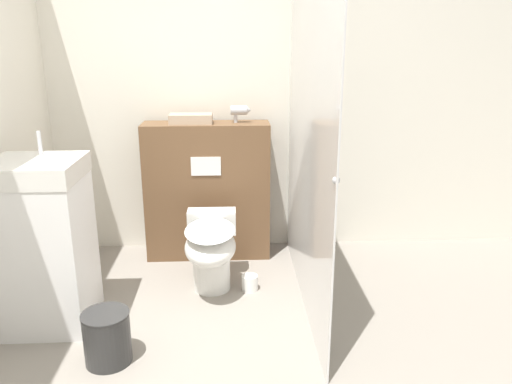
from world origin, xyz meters
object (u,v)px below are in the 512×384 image
object	(u,v)px
toilet	(211,249)
hair_drier	(240,111)
sink_vanity	(44,244)
waste_bin	(107,337)

from	to	relation	value
toilet	hair_drier	distance (m)	1.07
hair_drier	sink_vanity	bearing A→B (deg)	-140.14
sink_vanity	hair_drier	xyz separation A→B (m)	(1.17, 0.98, 0.64)
toilet	hair_drier	size ratio (longest dim) A/B	4.10
sink_vanity	waste_bin	xyz separation A→B (m)	(0.44, -0.43, -0.36)
toilet	sink_vanity	world-z (taller)	sink_vanity
waste_bin	hair_drier	bearing A→B (deg)	62.29
toilet	waste_bin	world-z (taller)	toilet
toilet	waste_bin	bearing A→B (deg)	-124.05
sink_vanity	waste_bin	world-z (taller)	sink_vanity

